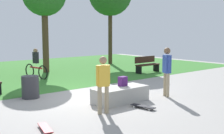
{
  "coord_description": "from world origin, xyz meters",
  "views": [
    {
      "loc": [
        -5.78,
        -8.39,
        2.33
      ],
      "look_at": [
        0.41,
        -0.95,
        1.13
      ],
      "focal_mm": 46.2,
      "sensor_mm": 36.0,
      "label": 1
    }
  ],
  "objects": [
    {
      "name": "trash_bin",
      "position": [
        -1.64,
        1.06,
        0.39
      ],
      "size": [
        0.6,
        0.6,
        0.78
      ],
      "primitive_type": "cylinder",
      "color": "#333338",
      "rests_on": "ground_plane"
    },
    {
      "name": "skater_watching",
      "position": [
        2.22,
        -1.82,
        1.03
      ],
      "size": [
        0.31,
        0.4,
        1.76
      ],
      "color": "tan",
      "rests_on": "ground_plane"
    },
    {
      "name": "cyclist_on_bicycle",
      "position": [
        0.41,
        4.98,
        0.63
      ],
      "size": [
        0.39,
        1.8,
        1.52
      ],
      "color": "black",
      "rests_on": "ground_plane"
    },
    {
      "name": "ground_plane",
      "position": [
        0.0,
        0.0,
        0.0
      ],
      "size": [
        28.0,
        28.0,
        0.0
      ],
      "primitive_type": "plane",
      "color": "#9E9993"
    },
    {
      "name": "skateboard_by_ledge",
      "position": [
        0.4,
        -2.44,
        0.06
      ],
      "size": [
        0.34,
        0.82,
        0.08
      ],
      "color": "black",
      "rests_on": "ground_plane"
    },
    {
      "name": "skateboard_spare",
      "position": [
        -2.79,
        -2.33,
        0.06
      ],
      "size": [
        0.39,
        0.82,
        0.08
      ],
      "color": "#A5262D",
      "rests_on": "ground_plane"
    },
    {
      "name": "concrete_ledge",
      "position": [
        0.41,
        -1.38,
        0.25
      ],
      "size": [
        1.91,
        0.8,
        0.5
      ],
      "primitive_type": "cube",
      "color": "#A8A59E",
      "rests_on": "ground_plane"
    },
    {
      "name": "park_bench_near_lamppost",
      "position": [
        6.13,
        2.84,
        0.48
      ],
      "size": [
        1.61,
        0.5,
        0.91
      ],
      "color": "#331E14",
      "rests_on": "ground_plane"
    },
    {
      "name": "grass_lawn",
      "position": [
        0.0,
        7.68,
        0.0
      ],
      "size": [
        26.6,
        12.64,
        0.01
      ],
      "primitive_type": "cube",
      "color": "#387A2D",
      "rests_on": "ground_plane"
    },
    {
      "name": "skater_performing_trick",
      "position": [
        -0.87,
        -2.1,
        0.95
      ],
      "size": [
        0.42,
        0.27,
        1.64
      ],
      "color": "tan",
      "rests_on": "ground_plane"
    },
    {
      "name": "backpack_on_ledge",
      "position": [
        0.61,
        -1.27,
        0.66
      ],
      "size": [
        0.3,
        0.22,
        0.32
      ],
      "primitive_type": "cube",
      "rotation": [
        0.0,
        0.0,
        0.08
      ],
      "color": "#4C1E66",
      "rests_on": "concrete_ledge"
    }
  ]
}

